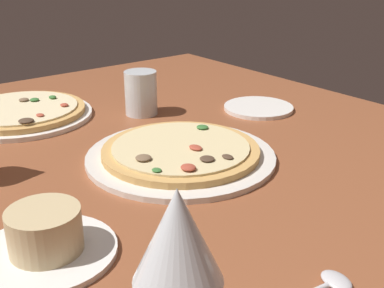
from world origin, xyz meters
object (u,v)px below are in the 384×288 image
(wine_glass_near, at_px, (178,240))
(pizza_main, at_px, (181,153))
(water_glass, at_px, (141,95))
(pizza_side, at_px, (20,113))
(side_plate, at_px, (258,108))
(ramekin_on_saucer, at_px, (46,238))
(spoon, at_px, (326,285))

(wine_glass_near, bearing_deg, pizza_main, -37.31)
(water_glass, bearing_deg, pizza_side, 57.86)
(pizza_main, distance_m, water_glass, 0.27)
(pizza_side, bearing_deg, water_glass, -122.14)
(pizza_main, bearing_deg, wine_glass_near, 142.69)
(wine_glass_near, relative_size, side_plate, 1.07)
(ramekin_on_saucer, xyz_separation_m, wine_glass_near, (-0.22, -0.04, 0.10))
(pizza_main, bearing_deg, pizza_side, 19.54)
(pizza_side, relative_size, side_plate, 1.94)
(wine_glass_near, xyz_separation_m, water_glass, (0.61, -0.35, -0.08))
(ramekin_on_saucer, bearing_deg, pizza_main, -66.71)
(pizza_main, xyz_separation_m, wine_glass_near, (-0.35, 0.27, 0.11))
(water_glass, bearing_deg, pizza_main, 162.02)
(water_glass, bearing_deg, side_plate, -121.97)
(water_glass, bearing_deg, wine_glass_near, 150.01)
(wine_glass_near, bearing_deg, pizza_side, -9.57)
(spoon, bearing_deg, ramekin_on_saucer, 40.61)
(side_plate, distance_m, spoon, 0.64)
(water_glass, relative_size, side_plate, 0.61)
(pizza_main, distance_m, ramekin_on_saucer, 0.33)
(side_plate, bearing_deg, spoon, 141.22)
(pizza_side, xyz_separation_m, wine_glass_near, (-0.76, 0.13, 0.11))
(ramekin_on_saucer, xyz_separation_m, water_glass, (0.39, -0.39, 0.02))
(spoon, bearing_deg, water_glass, -14.96)
(pizza_main, bearing_deg, spoon, 167.12)
(pizza_main, relative_size, water_glass, 3.44)
(ramekin_on_saucer, relative_size, water_glass, 1.75)
(pizza_side, height_order, water_glass, water_glass)
(ramekin_on_saucer, bearing_deg, pizza_side, -17.09)
(pizza_side, height_order, wine_glass_near, wine_glass_near)
(wine_glass_near, relative_size, spoon, 1.47)
(ramekin_on_saucer, bearing_deg, spoon, -139.39)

